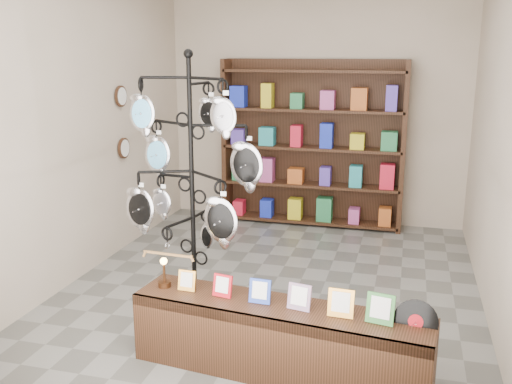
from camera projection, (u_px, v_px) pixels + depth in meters
The scene contains 6 objects.
ground at pixel (271, 288), 5.69m from camera, with size 5.00×5.00×0.00m, color slate.
room_envelope at pixel (272, 102), 5.24m from camera, with size 5.00×5.00×5.00m.
display_tree at pixel (192, 172), 4.68m from camera, with size 1.19×1.10×2.32m.
front_shelf at pixel (279, 339), 4.14m from camera, with size 2.22×0.69×0.77m.
back_shelving at pixel (312, 149), 7.59m from camera, with size 2.42×0.36×2.20m.
wall_clocks at pixel (122, 122), 6.57m from camera, with size 0.03×0.24×0.84m.
Camera 1 is at (1.23, -5.14, 2.32)m, focal length 40.00 mm.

